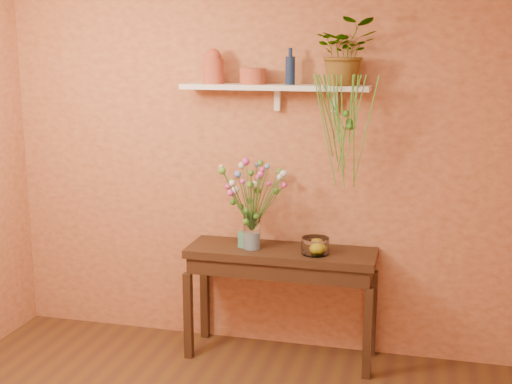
% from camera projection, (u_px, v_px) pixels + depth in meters
% --- Properties ---
extents(room, '(4.04, 4.04, 2.70)m').
position_uv_depth(room, '(169.00, 240.00, 3.00)').
color(room, '#4F3216').
rests_on(room, ground).
extents(sideboard, '(1.32, 0.43, 0.80)m').
position_uv_depth(sideboard, '(281.00, 265.00, 4.79)').
color(sideboard, '#332012').
rests_on(sideboard, ground).
extents(wall_shelf, '(1.30, 0.24, 0.19)m').
position_uv_depth(wall_shelf, '(276.00, 88.00, 4.65)').
color(wall_shelf, white).
rests_on(wall_shelf, room).
extents(terracotta_jug, '(0.18, 0.18, 0.24)m').
position_uv_depth(terracotta_jug, '(213.00, 67.00, 4.71)').
color(terracotta_jug, '#BA4A33').
rests_on(terracotta_jug, wall_shelf).
extents(terracotta_pot, '(0.22, 0.22, 0.11)m').
position_uv_depth(terracotta_pot, '(253.00, 76.00, 4.66)').
color(terracotta_pot, '#BA4A33').
rests_on(terracotta_pot, wall_shelf).
extents(blue_bottle, '(0.07, 0.07, 0.24)m').
position_uv_depth(blue_bottle, '(290.00, 70.00, 4.60)').
color(blue_bottle, '#132549').
rests_on(blue_bottle, wall_shelf).
extents(spider_plant, '(0.46, 0.42, 0.44)m').
position_uv_depth(spider_plant, '(346.00, 52.00, 4.46)').
color(spider_plant, '#356F1F').
rests_on(spider_plant, wall_shelf).
extents(plant_fronds, '(0.42, 0.27, 0.75)m').
position_uv_depth(plant_fronds, '(345.00, 121.00, 4.41)').
color(plant_fronds, '#356F1F').
rests_on(plant_fronds, wall_shelf).
extents(glass_vase, '(0.12, 0.12, 0.25)m').
position_uv_depth(glass_vase, '(252.00, 234.00, 4.75)').
color(glass_vase, white).
rests_on(glass_vase, sideboard).
extents(bouquet, '(0.53, 0.51, 0.49)m').
position_uv_depth(bouquet, '(251.00, 186.00, 4.68)').
color(bouquet, '#386B28').
rests_on(bouquet, glass_vase).
extents(glass_bowl, '(0.19, 0.19, 0.11)m').
position_uv_depth(glass_bowl, '(315.00, 247.00, 4.64)').
color(glass_bowl, white).
rests_on(glass_bowl, sideboard).
extents(lemon, '(0.08, 0.08, 0.08)m').
position_uv_depth(lemon, '(317.00, 248.00, 4.64)').
color(lemon, yellow).
rests_on(lemon, glass_bowl).
extents(carton, '(0.07, 0.06, 0.12)m').
position_uv_depth(carton, '(243.00, 240.00, 4.79)').
color(carton, '#35667F').
rests_on(carton, sideboard).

